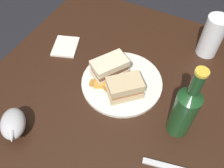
{
  "coord_description": "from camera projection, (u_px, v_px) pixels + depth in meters",
  "views": [
    {
      "loc": [
        0.39,
        0.24,
        1.37
      ],
      "look_at": [
        -0.04,
        0.02,
        0.73
      ],
      "focal_mm": 38.85,
      "sensor_mm": 36.0,
      "label": 1
    }
  ],
  "objects": [
    {
      "name": "ground_plane",
      "position": [
        106.0,
        166.0,
        1.36
      ],
      "size": [
        6.0,
        6.0,
        0.0
      ],
      "primitive_type": "plane",
      "color": "black"
    },
    {
      "name": "potato_wedge_left_edge",
      "position": [
        110.0,
        90.0,
        0.79
      ],
      "size": [
        0.04,
        0.06,
        0.02
      ],
      "primitive_type": "cube",
      "rotation": [
        0.0,
        0.0,
        4.25
      ],
      "color": "#AD702D",
      "rests_on": "plate"
    },
    {
      "name": "cider_bottle",
      "position": [
        185.0,
        110.0,
        0.65
      ],
      "size": [
        0.07,
        0.07,
        0.27
      ],
      "color": "#19421E",
      "rests_on": "dining_table"
    },
    {
      "name": "potato_wedge_front",
      "position": [
        113.0,
        96.0,
        0.78
      ],
      "size": [
        0.04,
        0.04,
        0.02
      ],
      "primitive_type": "cube",
      "rotation": [
        0.0,
        0.0,
        3.92
      ],
      "color": "#AD702D",
      "rests_on": "plate"
    },
    {
      "name": "napkin",
      "position": [
        66.0,
        46.0,
        0.94
      ],
      "size": [
        0.13,
        0.12,
        0.01
      ],
      "primitive_type": "cube",
      "rotation": [
        0.0,
        0.0,
        0.34
      ],
      "color": "silver",
      "rests_on": "dining_table"
    },
    {
      "name": "plate",
      "position": [
        122.0,
        82.0,
        0.83
      ],
      "size": [
        0.28,
        0.28,
        0.01
      ],
      "primitive_type": "cylinder",
      "color": "silver",
      "rests_on": "dining_table"
    },
    {
      "name": "gravy_boat",
      "position": [
        13.0,
        124.0,
        0.7
      ],
      "size": [
        0.13,
        0.12,
        0.06
      ],
      "color": "#B7B7BC",
      "rests_on": "dining_table"
    },
    {
      "name": "potato_wedge_back",
      "position": [
        96.0,
        84.0,
        0.81
      ],
      "size": [
        0.03,
        0.05,
        0.01
      ],
      "primitive_type": "cube",
      "rotation": [
        0.0,
        0.0,
        1.84
      ],
      "color": "#AD702D",
      "rests_on": "plate"
    },
    {
      "name": "potato_wedge_middle",
      "position": [
        102.0,
        85.0,
        0.81
      ],
      "size": [
        0.04,
        0.06,
        0.02
      ],
      "primitive_type": "cube",
      "rotation": [
        0.0,
        0.0,
        5.18
      ],
      "color": "gold",
      "rests_on": "plate"
    },
    {
      "name": "dining_table",
      "position": [
        104.0,
        140.0,
        1.08
      ],
      "size": [
        1.04,
        0.82,
        0.7
      ],
      "primitive_type": "cube",
      "color": "black",
      "rests_on": "ground"
    },
    {
      "name": "pint_glass",
      "position": [
        211.0,
        38.0,
        0.87
      ],
      "size": [
        0.08,
        0.08,
        0.16
      ],
      "color": "white",
      "rests_on": "dining_table"
    },
    {
      "name": "sandwich_half_right",
      "position": [
        125.0,
        88.0,
        0.77
      ],
      "size": [
        0.13,
        0.13,
        0.07
      ],
      "color": "#CCB284",
      "rests_on": "plate"
    },
    {
      "name": "sandwich_half_left",
      "position": [
        110.0,
        68.0,
        0.82
      ],
      "size": [
        0.14,
        0.12,
        0.07
      ],
      "color": "beige",
      "rests_on": "plate"
    }
  ]
}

